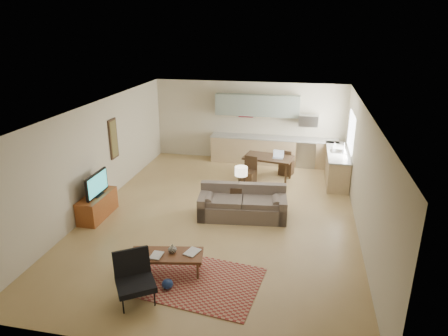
% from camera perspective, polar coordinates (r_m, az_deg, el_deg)
% --- Properties ---
extents(room, '(9.00, 9.00, 9.00)m').
position_cam_1_polar(room, '(9.54, -0.36, 0.52)').
color(room, '#A0814E').
rests_on(room, ground).
extents(kitchen_counter_back, '(4.26, 0.64, 0.92)m').
position_cam_1_polar(kitchen_counter_back, '(13.64, 7.01, 2.50)').
color(kitchen_counter_back, tan).
rests_on(kitchen_counter_back, ground).
extents(kitchen_counter_right, '(0.64, 2.26, 0.92)m').
position_cam_1_polar(kitchen_counter_right, '(12.53, 15.82, 0.26)').
color(kitchen_counter_right, tan).
rests_on(kitchen_counter_right, ground).
extents(kitchen_range, '(0.62, 0.62, 0.90)m').
position_cam_1_polar(kitchen_range, '(13.61, 11.63, 2.14)').
color(kitchen_range, '#A5A8AD').
rests_on(kitchen_range, ground).
extents(kitchen_microwave, '(0.62, 0.40, 0.35)m').
position_cam_1_polar(kitchen_microwave, '(13.34, 11.96, 6.67)').
color(kitchen_microwave, '#A5A8AD').
rests_on(kitchen_microwave, room).
extents(upper_cabinets, '(2.80, 0.34, 0.70)m').
position_cam_1_polar(upper_cabinets, '(13.47, 4.77, 8.91)').
color(upper_cabinets, gray).
rests_on(upper_cabinets, room).
extents(window_right, '(0.02, 1.40, 1.05)m').
position_cam_1_polar(window_right, '(12.25, 17.70, 4.97)').
color(window_right, white).
rests_on(window_right, room).
extents(wall_art_left, '(0.06, 0.42, 1.10)m').
position_cam_1_polar(wall_art_left, '(11.35, -15.49, 4.04)').
color(wall_art_left, olive).
rests_on(wall_art_left, room).
extents(triptych, '(1.70, 0.04, 0.50)m').
position_cam_1_polar(triptych, '(13.70, 3.14, 8.28)').
color(triptych, beige).
rests_on(triptych, room).
extents(rug, '(2.52, 1.90, 0.02)m').
position_cam_1_polar(rug, '(7.75, -3.99, -15.78)').
color(rug, maroon).
rests_on(rug, floor).
extents(sofa, '(2.32, 1.21, 0.78)m').
position_cam_1_polar(sofa, '(9.82, 2.66, -4.99)').
color(sofa, brown).
rests_on(sofa, floor).
extents(coffee_table, '(1.47, 0.79, 0.42)m').
position_cam_1_polar(coffee_table, '(7.93, -8.17, -13.31)').
color(coffee_table, '#532D18').
rests_on(coffee_table, floor).
extents(book_a, '(0.23, 0.30, 0.03)m').
position_cam_1_polar(book_a, '(7.81, -10.36, -12.09)').
color(book_a, maroon).
rests_on(book_a, coffee_table).
extents(book_b, '(0.42, 0.45, 0.02)m').
position_cam_1_polar(book_b, '(7.85, -5.27, -11.66)').
color(book_b, navy).
rests_on(book_b, coffee_table).
extents(vase, '(0.25, 0.25, 0.17)m').
position_cam_1_polar(vase, '(7.80, -7.39, -11.34)').
color(vase, black).
rests_on(vase, coffee_table).
extents(armchair, '(1.01, 1.01, 0.84)m').
position_cam_1_polar(armchair, '(7.23, -12.58, -15.30)').
color(armchair, black).
rests_on(armchair, floor).
extents(tv_credenza, '(0.48, 1.25, 0.58)m').
position_cam_1_polar(tv_credenza, '(10.37, -17.64, -5.17)').
color(tv_credenza, brown).
rests_on(tv_credenza, floor).
extents(tv, '(0.10, 0.96, 0.58)m').
position_cam_1_polar(tv, '(10.12, -17.74, -2.24)').
color(tv, black).
rests_on(tv, tv_credenza).
extents(console_table, '(0.64, 0.50, 0.66)m').
position_cam_1_polar(console_table, '(10.23, 2.41, -4.26)').
color(console_table, '#312215').
rests_on(console_table, floor).
extents(table_lamp, '(0.42, 0.42, 0.53)m').
position_cam_1_polar(table_lamp, '(10.00, 2.45, -1.16)').
color(table_lamp, beige).
rests_on(table_lamp, console_table).
extents(dining_table, '(1.56, 1.06, 0.73)m').
position_cam_1_polar(dining_table, '(12.25, 6.30, 0.00)').
color(dining_table, '#312215').
rests_on(dining_table, floor).
extents(dining_chair_near, '(0.50, 0.51, 0.84)m').
position_cam_1_polar(dining_chair_near, '(11.78, 3.48, -0.45)').
color(dining_chair_near, '#312215').
rests_on(dining_chair_near, floor).
extents(dining_chair_far, '(0.50, 0.52, 0.84)m').
position_cam_1_polar(dining_chair_far, '(12.71, 8.94, 0.88)').
color(dining_chair_far, '#312215').
rests_on(dining_chair_far, floor).
extents(laptop, '(0.33, 0.26, 0.23)m').
position_cam_1_polar(laptop, '(11.98, 7.72, 1.91)').
color(laptop, '#A5A8AD').
rests_on(laptop, dining_table).
extents(soap_bottle, '(0.09, 0.09, 0.19)m').
position_cam_1_polar(soap_bottle, '(12.68, 15.51, 3.18)').
color(soap_bottle, beige).
rests_on(soap_bottle, kitchen_counter_right).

